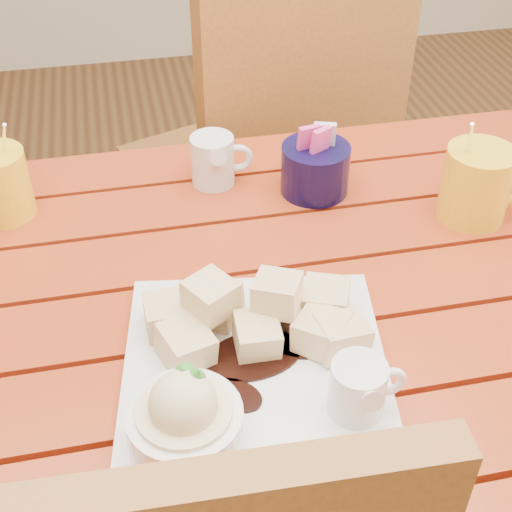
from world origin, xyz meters
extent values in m
cube|color=#A13114|center=(0.00, -0.23, 0.73)|extent=(1.20, 0.11, 0.03)
cube|color=#A13114|center=(0.00, -0.11, 0.73)|extent=(1.20, 0.11, 0.03)
cube|color=#A13114|center=(0.00, 0.00, 0.73)|extent=(1.20, 0.11, 0.03)
cube|color=#A13114|center=(0.00, 0.11, 0.73)|extent=(1.20, 0.11, 0.03)
cube|color=#A13114|center=(0.00, 0.23, 0.73)|extent=(1.20, 0.11, 0.03)
cube|color=#A13114|center=(0.00, 0.34, 0.73)|extent=(1.20, 0.11, 0.03)
cube|color=#A13114|center=(0.00, 0.36, 0.68)|extent=(1.12, 0.04, 0.08)
cylinder|color=#A13114|center=(0.55, 0.35, 0.36)|extent=(0.06, 0.06, 0.72)
cube|color=white|center=(-0.02, -0.11, 0.76)|extent=(0.32, 0.32, 0.02)
cube|color=gold|center=(0.01, -0.06, 0.82)|extent=(0.07, 0.07, 0.04)
cube|color=gold|center=(-0.06, -0.05, 0.82)|extent=(0.07, 0.07, 0.04)
cube|color=gold|center=(-0.05, -0.03, 0.79)|extent=(0.07, 0.07, 0.04)
cube|color=gold|center=(0.05, -0.10, 0.79)|extent=(0.07, 0.07, 0.04)
cube|color=gold|center=(0.07, -0.11, 0.79)|extent=(0.06, 0.06, 0.04)
cube|color=gold|center=(0.07, -0.05, 0.79)|extent=(0.07, 0.07, 0.04)
cube|color=gold|center=(-0.11, -0.04, 0.79)|extent=(0.05, 0.05, 0.04)
cube|color=gold|center=(-0.09, -0.09, 0.79)|extent=(0.06, 0.06, 0.04)
cube|color=gold|center=(-0.02, -0.09, 0.79)|extent=(0.05, 0.05, 0.04)
cylinder|color=white|center=(-0.11, -0.20, 0.79)|extent=(0.11, 0.11, 0.04)
cylinder|color=beige|center=(-0.11, -0.20, 0.80)|extent=(0.09, 0.09, 0.03)
sphere|color=beige|center=(-0.11, -0.20, 0.82)|extent=(0.06, 0.06, 0.06)
cone|color=green|center=(-0.09, -0.19, 0.85)|extent=(0.04, 0.04, 0.03)
cone|color=green|center=(-0.10, -0.18, 0.85)|extent=(0.03, 0.03, 0.03)
cylinder|color=white|center=(0.06, -0.19, 0.80)|extent=(0.06, 0.06, 0.06)
cylinder|color=black|center=(0.06, -0.19, 0.82)|extent=(0.04, 0.04, 0.01)
cone|color=white|center=(0.06, -0.22, 0.82)|extent=(0.02, 0.02, 0.03)
torus|color=white|center=(0.10, -0.19, 0.80)|extent=(0.04, 0.01, 0.04)
cylinder|color=silver|center=(-0.29, 0.27, 0.83)|extent=(0.04, 0.05, 0.13)
cylinder|color=yellow|center=(0.33, 0.11, 0.80)|extent=(0.09, 0.09, 0.10)
cylinder|color=black|center=(0.33, 0.11, 0.85)|extent=(0.08, 0.08, 0.01)
cylinder|color=silver|center=(0.32, 0.13, 0.84)|extent=(0.04, 0.05, 0.14)
cylinder|color=white|center=(-0.01, 0.27, 0.79)|extent=(0.06, 0.06, 0.08)
cylinder|color=white|center=(-0.01, 0.27, 0.82)|extent=(0.05, 0.05, 0.01)
cone|color=white|center=(-0.01, 0.24, 0.81)|extent=(0.03, 0.03, 0.03)
torus|color=white|center=(0.03, 0.27, 0.79)|extent=(0.05, 0.02, 0.04)
cylinder|color=black|center=(0.14, 0.22, 0.79)|extent=(0.10, 0.10, 0.07)
cube|color=#FF45A2|center=(0.12, 0.22, 0.83)|extent=(0.03, 0.02, 0.05)
cube|color=white|center=(0.15, 0.23, 0.83)|extent=(0.03, 0.02, 0.05)
cube|color=#FF45A2|center=(0.14, 0.21, 0.83)|extent=(0.03, 0.03, 0.05)
cube|color=brown|center=(0.15, 0.73, 0.48)|extent=(0.59, 0.59, 0.03)
cylinder|color=brown|center=(0.26, 0.98, 0.23)|extent=(0.04, 0.04, 0.46)
cylinder|color=brown|center=(-0.11, 0.84, 0.23)|extent=(0.04, 0.04, 0.46)
cylinder|color=brown|center=(0.40, 0.61, 0.23)|extent=(0.04, 0.04, 0.46)
cylinder|color=brown|center=(0.03, 0.47, 0.23)|extent=(0.04, 0.04, 0.46)
cube|color=brown|center=(0.22, 0.53, 0.73)|extent=(0.44, 0.19, 0.48)
camera|label=1|loc=(-0.13, -0.62, 1.34)|focal=50.00mm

